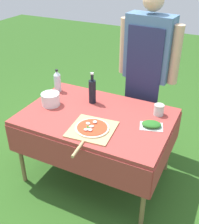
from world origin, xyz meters
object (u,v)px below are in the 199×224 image
Objects in this scene: prep_table at (97,122)px; sauce_jar at (159,110)px; pizza_on_peel at (92,129)px; mixing_tub at (51,99)px; oil_bottle at (92,91)px; herb_container at (151,125)px; water_bottle at (57,81)px; person_cook at (148,64)px.

sauce_jar is (0.51, 0.26, 0.12)m from prep_table.
pizza_on_peel is 3.29× the size of mixing_tub.
herb_container is (0.66, -0.17, -0.10)m from oil_bottle.
prep_table is at bearing -153.00° from sauce_jar.
water_bottle is 1.37× the size of mixing_tub.
person_cook is 0.78m from herb_container.
pizza_on_peel is 1.87× the size of oil_bottle.
pizza_on_peel is 0.51m from oil_bottle.
person_cook is 9.67× the size of mixing_tub.
oil_bottle is at bearing 59.03° from person_cook.
mixing_tub is at bearing 51.21° from person_cook.
herb_container is 1.00m from mixing_tub.
sauce_jar is at bearing 43.77° from pizza_on_peel.
water_bottle is 2.40× the size of sauce_jar.
water_bottle is (-0.60, 0.26, 0.19)m from prep_table.
oil_bottle reaches higher than sauce_jar.
pizza_on_peel is at bearing -21.19° from mixing_tub.
pizza_on_peel reaches higher than prep_table.
herb_container reaches higher than pizza_on_peel.
oil_bottle reaches higher than prep_table.
mixing_tub reaches higher than prep_table.
oil_bottle reaches higher than water_bottle.
person_cook reaches higher than herb_container.
herb_container is (0.51, 0.03, 0.10)m from prep_table.
sauce_jar is at bearing 90.76° from herb_container.
person_cook is 1.01m from pizza_on_peel.
water_bottle is at bearing 33.97° from person_cook.
oil_bottle is (-0.38, -0.51, -0.17)m from person_cook.
mixing_tub is (-0.49, -0.02, 0.13)m from prep_table.
mixing_tub is 1.04m from sauce_jar.
oil_bottle is at bearing 33.28° from mixing_tub.
prep_table is 0.27m from pizza_on_peel.
prep_table is at bearing -53.71° from oil_bottle.
pizza_on_peel is at bearing -147.66° from herb_container.
mixing_tub is at bearing -164.13° from sauce_jar.
herb_container is at bearing 26.87° from pizza_on_peel.
oil_bottle reaches higher than mixing_tub.
mixing_tub is (-0.56, 0.22, 0.05)m from pizza_on_peel.
water_bottle is 1.08× the size of herb_container.
prep_table is at bearing -176.28° from herb_container.
person_cook reaches higher than pizza_on_peel.
water_bottle is (-0.45, 0.06, -0.01)m from oil_bottle.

